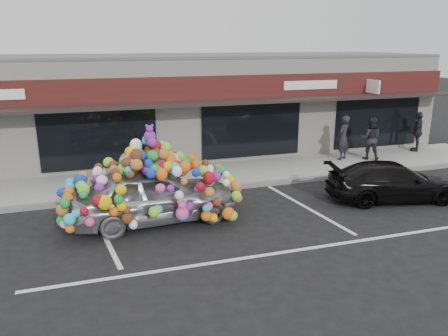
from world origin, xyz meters
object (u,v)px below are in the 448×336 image
object	(u,v)px
toy_car	(153,188)
pedestrian_c	(418,132)
pedestrian_b	(370,138)
black_sedan	(393,181)
pedestrian_a	(343,138)

from	to	relation	value
toy_car	pedestrian_c	size ratio (longest dim) A/B	2.83
pedestrian_b	pedestrian_c	distance (m)	2.92
black_sedan	pedestrian_c	size ratio (longest dim) A/B	2.36
pedestrian_b	black_sedan	bearing A→B (deg)	93.89
toy_car	pedestrian_b	size ratio (longest dim) A/B	2.83
black_sedan	pedestrian_c	distance (m)	6.70
pedestrian_a	black_sedan	bearing A→B (deg)	44.14
pedestrian_b	toy_car	bearing A→B (deg)	50.22
black_sedan	pedestrian_a	xyz separation A→B (m)	(0.87, 4.33, 0.46)
pedestrian_b	pedestrian_a	bearing A→B (deg)	15.62
pedestrian_a	pedestrian_c	bearing A→B (deg)	149.69
pedestrian_c	toy_car	bearing A→B (deg)	-29.35
toy_car	black_sedan	size ratio (longest dim) A/B	1.20
pedestrian_c	pedestrian_a	bearing A→B (deg)	-43.50
black_sedan	pedestrian_b	distance (m)	4.53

